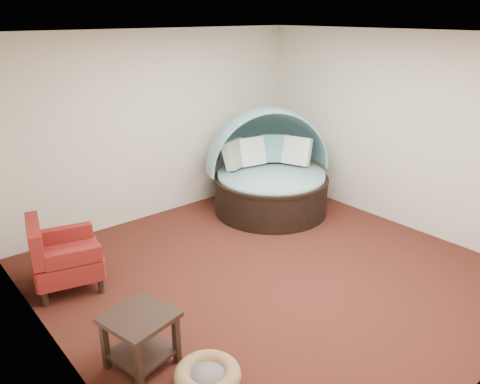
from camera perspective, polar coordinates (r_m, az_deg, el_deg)
floor at (r=5.87m, az=3.70°, el=-9.77°), size 5.00×5.00×0.00m
wall_back at (r=7.24m, az=-9.90°, el=7.93°), size 5.00×0.00×5.00m
wall_left at (r=4.09m, az=-22.23°, el=-3.75°), size 0.00×5.00×5.00m
wall_right at (r=7.20m, az=18.68°, el=7.07°), size 0.00×5.00×5.00m
ceiling at (r=5.05m, az=4.47°, el=18.66°), size 5.00×5.00×0.00m
canopy_daybed at (r=7.42m, az=3.58°, el=3.45°), size 2.42×2.39×1.65m
pet_basket at (r=4.29m, az=-3.96°, el=-21.61°), size 0.76×0.76×0.20m
red_armchair at (r=5.75m, az=-20.92°, el=-7.35°), size 0.91×0.91×0.88m
side_table at (r=4.43m, az=-12.06°, el=-16.45°), size 0.66×0.66×0.53m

